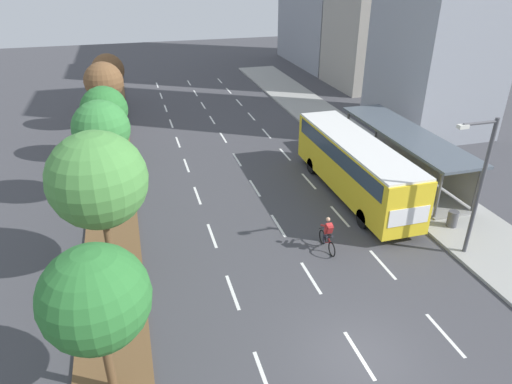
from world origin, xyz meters
name	(u,v)px	position (x,y,z in m)	size (l,w,h in m)	color
ground_plane	(361,358)	(0.00, 0.00, 0.00)	(140.00, 140.00, 0.00)	#424247
median_strip	(112,162)	(-8.30, 20.00, 0.06)	(2.60, 52.00, 0.12)	brown
sidewalk_right	(348,137)	(9.25, 20.00, 0.07)	(4.50, 52.00, 0.15)	#9E9E99
lane_divider_left	(186,165)	(-3.50, 18.16, 0.00)	(0.14, 47.32, 0.01)	white
lane_divider_center	(237,160)	(0.00, 18.16, 0.00)	(0.14, 47.32, 0.01)	white
lane_divider_right	(285,154)	(3.50, 18.16, 0.00)	(0.14, 47.32, 0.01)	white
bus_shelter	(407,149)	(9.53, 12.66, 1.87)	(2.90, 11.44, 2.86)	gray
bus	(355,162)	(5.25, 11.33, 2.07)	(2.54, 11.29, 3.37)	yellow
cyclist	(328,235)	(1.54, 6.46, 0.79)	(0.46, 1.82, 1.71)	black
median_tree_nearest	(95,299)	(-8.28, 0.97, 3.79)	(3.20, 3.20, 5.29)	brown
median_tree_second	(98,180)	(-8.26, 7.47, 4.49)	(4.01, 4.01, 6.39)	brown
median_tree_third	(101,129)	(-8.24, 13.98, 4.44)	(2.99, 2.99, 5.84)	brown
median_tree_fourth	(104,110)	(-8.29, 20.48, 3.57)	(3.03, 3.03, 4.98)	brown
median_tree_fifth	(104,82)	(-8.37, 26.99, 3.89)	(2.99, 2.99, 5.28)	brown
median_tree_farthest	(108,70)	(-8.16, 33.49, 3.40)	(2.89, 2.89, 4.73)	brown
streetlight	(479,180)	(7.42, 4.37, 3.89)	(1.91, 0.24, 6.50)	#4C4C51
trash_bin	(453,219)	(8.45, 6.47, 0.57)	(0.52, 0.52, 0.85)	#4C4C51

